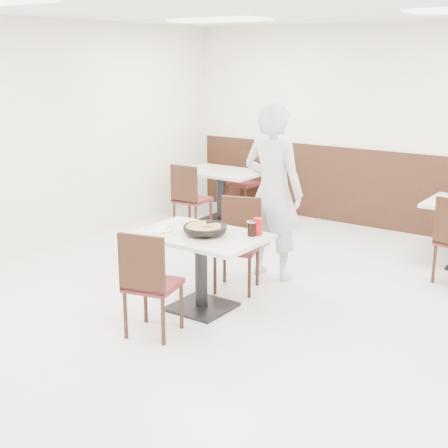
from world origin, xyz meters
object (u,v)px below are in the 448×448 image
Objects in this scene: main_table at (201,272)px; pizza_pan at (205,230)px; chair_far at (237,246)px; chair_near at (153,282)px; pizza at (204,229)px; cola_glass at (251,229)px; side_plate at (163,230)px; bg_table_left at (221,196)px; red_cup at (258,227)px; bg_chair_left_near at (192,198)px; diner_person at (273,192)px; bg_chair_left_far at (243,182)px.

pizza_pan is at bearing -6.62° from main_table.
chair_near is at bearing 70.75° from chair_far.
chair_far is 0.71m from pizza.
main_table is at bearing -153.82° from cola_glass.
chair_near is 1.05m from cola_glass.
bg_table_left is at bearing 115.78° from side_plate.
red_cup reaches higher than cola_glass.
side_plate is 0.15× the size of bg_table_left.
cola_glass is at bearing -43.72° from bg_chair_left_near.
bg_chair_left_near reaches higher than pizza.
bg_table_left is at bearing 130.29° from cola_glass.
red_cup is at bearing 26.92° from side_plate.
pizza_pan is 1.28× the size of pizza.
bg_chair_left_near is (-1.81, 2.12, -0.32)m from pizza_pan.
bg_chair_left_near is at bearing 130.33° from pizza.
cola_glass reaches higher than main_table.
diner_person is at bearing 112.95° from red_cup.
bg_chair_left_far reaches higher than bg_table_left.
pizza reaches higher than main_table.
pizza_pan is 0.21× the size of diner_person.
main_table is at bearing 159.23° from pizza.
diner_person reaches higher than bg_table_left.
red_cup is at bearing -42.34° from bg_chair_left_near.
main_table is at bearing 76.09° from chair_near.
chair_far is at bearing 76.30° from chair_near.
chair_far is at bearing 126.06° from bg_chair_left_far.
pizza is at bearing -57.14° from bg_table_left.
diner_person is 2.53m from bg_table_left.
pizza is (0.05, 0.66, 0.34)m from chair_near.
pizza_pan is (0.05, -0.01, 0.42)m from main_table.
cola_glass reaches higher than side_plate.
red_cup is (0.03, 0.06, 0.02)m from cola_glass.
bg_chair_left_near is at bearing -27.69° from diner_person.
cola_glass reaches higher than bg_table_left.
chair_near is 0.79× the size of bg_table_left.
bg_chair_left_far is (-1.80, 2.84, 0.00)m from chair_far.
cola_glass is at bearing 117.88° from chair_far.
main_table is at bearing 173.38° from pizza_pan.
bg_chair_left_far is at bearing 118.19° from pizza.
red_cup is 0.17× the size of bg_chair_left_far.
bg_chair_left_far is (-1.86, 3.46, -0.32)m from pizza_pan.
bg_chair_left_near is at bearing -60.08° from chair_far.
bg_table_left is at bearing -42.08° from diner_person.
chair_far and bg_chair_left_near have the same top height.
bg_chair_left_near is at bearing 130.54° from pizza_pan.
cola_glass reaches higher than pizza.
side_plate is 0.91m from red_cup.
bg_chair_left_near is (-2.21, 1.84, -0.35)m from red_cup.
cola_glass is 0.11× the size of bg_table_left.
bg_chair_left_near is (-1.81, 2.13, -0.34)m from pizza.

